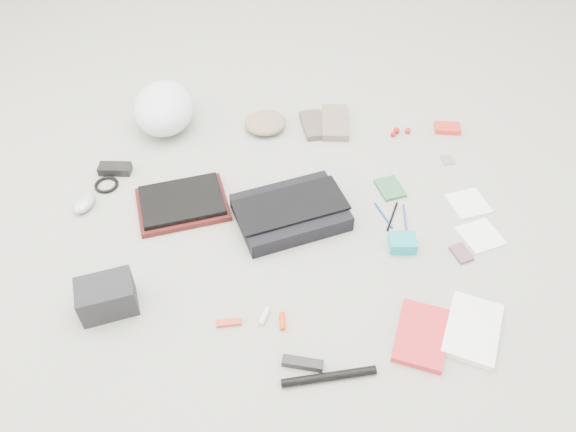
{
  "coord_description": "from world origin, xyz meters",
  "views": [
    {
      "loc": [
        0.06,
        -1.38,
        1.52
      ],
      "look_at": [
        0.0,
        0.0,
        0.05
      ],
      "focal_mm": 35.0,
      "sensor_mm": 36.0,
      "label": 1
    }
  ],
  "objects_px": {
    "camera_bag": "(107,297)",
    "accordion_wallet": "(402,243)",
    "bike_helmet": "(164,108)",
    "messenger_bag": "(291,212)",
    "laptop": "(182,200)",
    "book_red": "(421,335)"
  },
  "relations": [
    {
      "from": "camera_bag",
      "to": "accordion_wallet",
      "type": "relative_size",
      "value": 1.9
    },
    {
      "from": "messenger_bag",
      "to": "laptop",
      "type": "xyz_separation_m",
      "value": [
        -0.41,
        0.04,
        0.0
      ]
    },
    {
      "from": "messenger_bag",
      "to": "bike_helmet",
      "type": "bearing_deg",
      "value": 113.86
    },
    {
      "from": "laptop",
      "to": "book_red",
      "type": "bearing_deg",
      "value": -50.69
    },
    {
      "from": "bike_helmet",
      "to": "camera_bag",
      "type": "height_order",
      "value": "bike_helmet"
    },
    {
      "from": "book_red",
      "to": "laptop",
      "type": "bearing_deg",
      "value": 162.7
    },
    {
      "from": "camera_bag",
      "to": "book_red",
      "type": "distance_m",
      "value": 0.99
    },
    {
      "from": "camera_bag",
      "to": "accordion_wallet",
      "type": "bearing_deg",
      "value": -3.51
    },
    {
      "from": "messenger_bag",
      "to": "camera_bag",
      "type": "bearing_deg",
      "value": -166.46
    },
    {
      "from": "messenger_bag",
      "to": "book_red",
      "type": "bearing_deg",
      "value": -71.74
    },
    {
      "from": "laptop",
      "to": "accordion_wallet",
      "type": "bearing_deg",
      "value": -29.92
    },
    {
      "from": "accordion_wallet",
      "to": "camera_bag",
      "type": "bearing_deg",
      "value": -165.6
    },
    {
      "from": "book_red",
      "to": "bike_helmet",
      "type": "bearing_deg",
      "value": 149.28
    },
    {
      "from": "accordion_wallet",
      "to": "book_red",
      "type": "bearing_deg",
      "value": -88.55
    },
    {
      "from": "bike_helmet",
      "to": "camera_bag",
      "type": "bearing_deg",
      "value": -94.77
    },
    {
      "from": "laptop",
      "to": "bike_helmet",
      "type": "relative_size",
      "value": 0.95
    },
    {
      "from": "laptop",
      "to": "accordion_wallet",
      "type": "relative_size",
      "value": 3.27
    },
    {
      "from": "laptop",
      "to": "book_red",
      "type": "distance_m",
      "value": 0.99
    },
    {
      "from": "laptop",
      "to": "book_red",
      "type": "height_order",
      "value": "laptop"
    },
    {
      "from": "bike_helmet",
      "to": "laptop",
      "type": "bearing_deg",
      "value": -77.15
    },
    {
      "from": "camera_bag",
      "to": "accordion_wallet",
      "type": "height_order",
      "value": "camera_bag"
    },
    {
      "from": "laptop",
      "to": "bike_helmet",
      "type": "bearing_deg",
      "value": 89.2
    }
  ]
}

